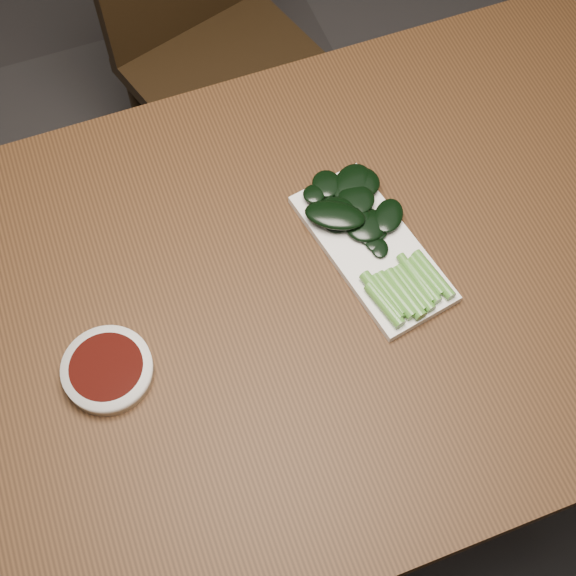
{
  "coord_description": "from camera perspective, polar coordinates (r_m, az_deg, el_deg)",
  "views": [
    {
      "loc": [
        -0.16,
        -0.48,
        1.76
      ],
      "look_at": [
        0.02,
        0.0,
        0.76
      ],
      "focal_mm": 50.0,
      "sensor_mm": 36.0,
      "label": 1
    }
  ],
  "objects": [
    {
      "name": "gai_lan",
      "position": [
        1.16,
        5.59,
        4.15
      ],
      "size": [
        0.16,
        0.28,
        0.03
      ],
      "color": "#4F8B30",
      "rests_on": "serving_plate"
    },
    {
      "name": "ground",
      "position": [
        1.83,
        -0.48,
        -11.27
      ],
      "size": [
        6.0,
        6.0,
        0.0
      ],
      "primitive_type": "plane",
      "color": "#312F2F",
      "rests_on": "ground"
    },
    {
      "name": "sauce_bowl",
      "position": [
        1.09,
        -12.7,
        -5.7
      ],
      "size": [
        0.12,
        0.12,
        0.03
      ],
      "color": "white",
      "rests_on": "table"
    },
    {
      "name": "chair_far",
      "position": [
        1.79,
        -5.35,
        17.13
      ],
      "size": [
        0.48,
        0.48,
        0.89
      ],
      "rotation": [
        0.0,
        0.0,
        0.29
      ],
      "color": "black",
      "rests_on": "ground"
    },
    {
      "name": "table",
      "position": [
        1.19,
        -0.73,
        -2.17
      ],
      "size": [
        1.4,
        0.8,
        0.75
      ],
      "color": "#402612",
      "rests_on": "ground"
    },
    {
      "name": "serving_plate",
      "position": [
        1.16,
        5.99,
        2.84
      ],
      "size": [
        0.17,
        0.28,
        0.01
      ],
      "rotation": [
        0.0,
        0.0,
        0.18
      ],
      "color": "white",
      "rests_on": "table"
    }
  ]
}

